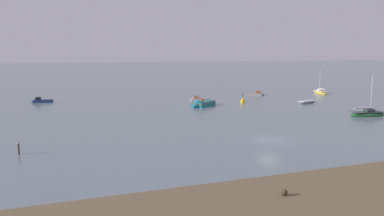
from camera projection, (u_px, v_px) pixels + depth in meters
name	position (u px, v px, depth m)	size (l,w,h in m)	color
ground_plane	(269.00, 140.00, 44.95)	(800.00, 800.00, 0.00)	slate
tidal_rock_left	(284.00, 192.00, 26.61)	(0.47, 0.47, 0.47)	#402F1E
motorboat_moored_0	(257.00, 94.00, 92.76)	(4.44, 3.74, 1.66)	gray
sailboat_moored_0	(367.00, 114.00, 62.17)	(6.35, 2.75, 6.88)	#23602D
rowboat_moored_0	(307.00, 102.00, 78.19)	(4.74, 2.83, 0.71)	gray
sailboat_moored_1	(320.00, 93.00, 96.55)	(3.09, 6.16, 6.62)	gold
motorboat_moored_1	(201.00, 105.00, 73.28)	(6.69, 6.06, 2.31)	#197084
motorboat_moored_2	(197.00, 99.00, 82.40)	(4.26, 3.18, 1.55)	gray
motorboat_moored_3	(39.00, 101.00, 79.23)	(4.57, 2.30, 1.66)	navy
channel_buoy	(243.00, 101.00, 78.44)	(0.90, 0.90, 2.30)	gold
mooring_post_left	(19.00, 149.00, 38.46)	(0.22, 0.22, 1.36)	#423323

